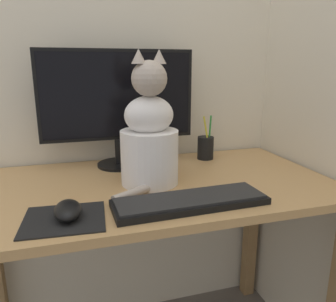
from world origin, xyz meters
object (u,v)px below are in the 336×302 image
object	(u,v)px
computer_mouse_left	(68,210)
cat	(149,136)
pen_cup	(206,147)
monitor	(118,102)
keyboard	(190,201)

from	to	relation	value
computer_mouse_left	cat	xyz separation A→B (m)	(0.25, 0.19, 0.13)
pen_cup	monitor	bearing A→B (deg)	179.35
monitor	cat	xyz separation A→B (m)	(0.06, -0.21, -0.09)
monitor	cat	distance (m)	0.24
keyboard	pen_cup	world-z (taller)	pen_cup
monitor	keyboard	world-z (taller)	monitor
keyboard	pen_cup	size ratio (longest dim) A/B	2.40
computer_mouse_left	keyboard	bearing A→B (deg)	-1.33
cat	computer_mouse_left	bearing A→B (deg)	-152.33
monitor	keyboard	size ratio (longest dim) A/B	1.31
computer_mouse_left	pen_cup	bearing A→B (deg)	37.26
keyboard	computer_mouse_left	bearing A→B (deg)	176.84
keyboard	computer_mouse_left	size ratio (longest dim) A/B	3.90
cat	monitor	bearing A→B (deg)	95.93
monitor	computer_mouse_left	bearing A→B (deg)	-114.75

